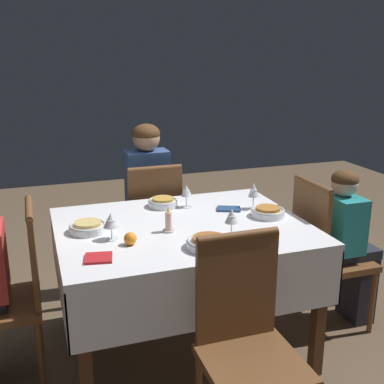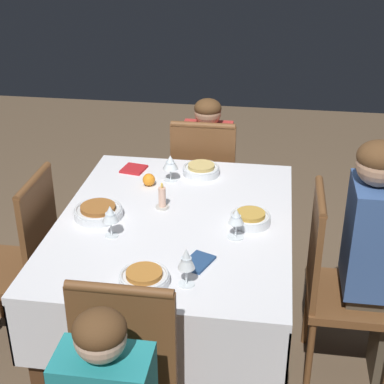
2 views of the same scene
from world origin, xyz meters
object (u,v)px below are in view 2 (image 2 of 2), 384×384
(bowl_south, at_px, (250,218))
(bowl_north, at_px, (98,211))
(chair_south, at_px, (337,281))
(wine_glass_west, at_px, (186,260))
(dining_table, at_px, (175,238))
(chair_north, at_px, (21,258))
(person_child_red, at_px, (208,167))
(napkin_spare_side, at_px, (198,262))
(wine_glass_north, at_px, (110,215))
(bowl_west, at_px, (144,278))
(candle_centerpiece, at_px, (162,199))
(orange_fruit, at_px, (149,180))
(napkin_red_folded, at_px, (134,169))
(chair_east, at_px, (205,184))
(wine_glass_east, at_px, (170,163))
(bowl_east, at_px, (201,169))
(wine_glass_south, at_px, (236,218))
(person_adult_denim, at_px, (377,253))

(bowl_south, relative_size, bowl_north, 0.81)
(chair_south, relative_size, wine_glass_west, 5.99)
(dining_table, height_order, chair_north, chair_north)
(person_child_red, relative_size, napkin_spare_side, 6.29)
(dining_table, distance_m, wine_glass_north, 0.37)
(person_child_red, distance_m, bowl_north, 1.18)
(bowl_south, bearing_deg, bowl_west, 144.69)
(wine_glass_west, relative_size, candle_centerpiece, 1.22)
(chair_south, height_order, orange_fruit, chair_south)
(wine_glass_west, distance_m, orange_fruit, 0.89)
(dining_table, height_order, bowl_west, bowl_west)
(bowl_south, height_order, napkin_red_folded, bowl_south)
(dining_table, distance_m, chair_east, 0.92)
(wine_glass_east, bearing_deg, bowl_east, -55.28)
(person_child_red, distance_m, wine_glass_east, 0.74)
(napkin_spare_side, bearing_deg, bowl_south, -27.92)
(wine_glass_south, xyz_separation_m, wine_glass_west, (-0.37, 0.16, 0.01))
(wine_glass_south, bearing_deg, napkin_spare_side, 149.19)
(dining_table, height_order, chair_south, chair_south)
(person_child_red, xyz_separation_m, orange_fruit, (-0.74, 0.22, 0.24))
(person_adult_denim, bearing_deg, dining_table, 89.12)
(bowl_south, xyz_separation_m, napkin_red_folded, (0.49, 0.66, -0.02))
(person_child_red, distance_m, bowl_west, 1.60)
(bowl_west, bearing_deg, bowl_north, 33.82)
(chair_south, height_order, chair_north, same)
(chair_south, xyz_separation_m, wine_glass_east, (0.42, 0.85, 0.35))
(bowl_south, bearing_deg, chair_south, -93.87)
(chair_east, xyz_separation_m, wine_glass_south, (-1.02, -0.26, 0.35))
(person_adult_denim, relative_size, napkin_spare_side, 7.40)
(person_child_red, relative_size, bowl_west, 5.35)
(person_adult_denim, xyz_separation_m, napkin_spare_side, (-0.33, 0.75, 0.10))
(dining_table, xyz_separation_m, bowl_north, (-0.03, 0.35, 0.13))
(chair_south, xyz_separation_m, chair_east, (0.92, 0.73, 0.00))
(orange_fruit, bearing_deg, napkin_spare_side, -152.77)
(chair_south, height_order, person_child_red, person_child_red)
(person_child_red, height_order, bowl_south, person_child_red)
(wine_glass_south, xyz_separation_m, candle_centerpiece, (0.22, 0.37, -0.05))
(bowl_north, bearing_deg, wine_glass_north, -146.52)
(chair_east, height_order, bowl_south, chair_east)
(person_child_red, height_order, wine_glass_north, person_child_red)
(wine_glass_south, height_order, candle_centerpiece, wine_glass_south)
(chair_south, bearing_deg, chair_east, 38.52)
(bowl_east, bearing_deg, wine_glass_west, -175.60)
(person_child_red, bearing_deg, orange_fruit, 73.72)
(person_adult_denim, xyz_separation_m, bowl_west, (-0.50, 0.94, 0.12))
(chair_east, height_order, wine_glass_west, chair_east)
(wine_glass_east, xyz_separation_m, napkin_spare_side, (-0.75, -0.25, -0.09))
(chair_east, relative_size, bowl_west, 5.00)
(wine_glass_north, height_order, orange_fruit, wine_glass_north)
(wine_glass_east, xyz_separation_m, orange_fruit, (-0.08, 0.10, -0.07))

